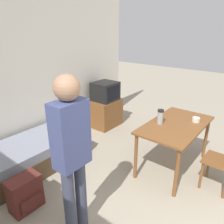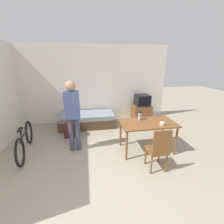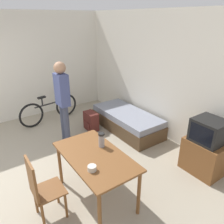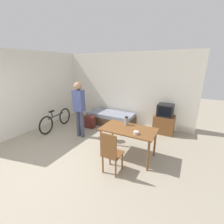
% 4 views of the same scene
% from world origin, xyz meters
% --- Properties ---
extents(ground_plane, '(20.00, 20.00, 0.00)m').
position_xyz_m(ground_plane, '(0.00, 0.00, 0.00)').
color(ground_plane, '#9E937F').
extents(wall_back, '(5.63, 0.06, 2.70)m').
position_xyz_m(wall_back, '(0.00, 3.56, 1.35)').
color(wall_back, silver).
rests_on(wall_back, ground_plane).
extents(wall_left, '(0.06, 4.53, 2.70)m').
position_xyz_m(wall_left, '(-2.35, 1.77, 1.35)').
color(wall_left, silver).
rests_on(wall_left, ground_plane).
extents(daybed, '(1.85, 0.83, 0.46)m').
position_xyz_m(daybed, '(-0.15, 3.04, 0.23)').
color(daybed, '#4C3823').
rests_on(daybed, ground_plane).
extents(tv, '(0.66, 0.50, 1.01)m').
position_xyz_m(tv, '(1.85, 3.16, 0.47)').
color(tv, brown).
rests_on(tv, ground_plane).
extents(dining_table, '(1.32, 0.74, 0.76)m').
position_xyz_m(dining_table, '(1.30, 1.29, 0.67)').
color(dining_table, brown).
rests_on(dining_table, ground_plane).
extents(wooden_chair, '(0.40, 0.40, 0.97)m').
position_xyz_m(wooden_chair, '(1.23, 0.51, 0.53)').
color(wooden_chair, brown).
rests_on(wooden_chair, ground_plane).
extents(bicycle, '(0.28, 1.61, 0.72)m').
position_xyz_m(bicycle, '(-1.67, 1.68, 0.32)').
color(bicycle, black).
rests_on(bicycle, ground_plane).
extents(person_standing, '(0.34, 0.24, 1.76)m').
position_xyz_m(person_standing, '(-0.47, 1.59, 1.04)').
color(person_standing, '#3D4256').
rests_on(person_standing, ground_plane).
extents(thermos_flask, '(0.09, 0.09, 0.22)m').
position_xyz_m(thermos_flask, '(1.16, 1.49, 0.88)').
color(thermos_flask, '#99999E').
rests_on(thermos_flask, dining_table).
extents(mate_bowl, '(0.11, 0.11, 0.07)m').
position_xyz_m(mate_bowl, '(1.56, 1.09, 0.79)').
color(mate_bowl, beige).
rests_on(mate_bowl, dining_table).
extents(backpack, '(0.38, 0.26, 0.45)m').
position_xyz_m(backpack, '(-0.65, 2.32, 0.22)').
color(backpack, '#56231E').
rests_on(backpack, ground_plane).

